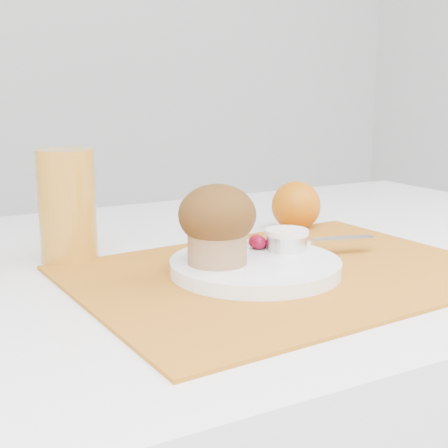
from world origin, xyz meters
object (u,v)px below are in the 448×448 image
juice_glass (67,206)px  plate (255,266)px  orange (296,206)px  muffin (217,223)px

juice_glass → plate: bearing=-44.6°
juice_glass → orange: bearing=0.8°
plate → juice_glass: size_ratio=1.41×
juice_glass → muffin: juice_glass is taller
orange → juice_glass: 0.37m
juice_glass → muffin: 0.21m
muffin → plate: bearing=-10.9°
plate → muffin: (-0.05, 0.01, 0.06)m
plate → orange: orange is taller
orange → muffin: (-0.24, -0.17, 0.03)m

